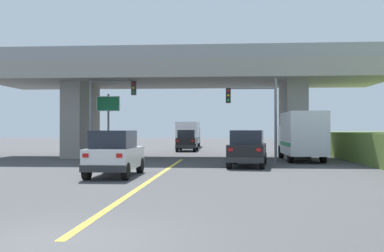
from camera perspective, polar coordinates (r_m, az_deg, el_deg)
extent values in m
plane|color=#424244|center=(34.32, -0.86, -3.88)|extent=(160.00, 160.00, 0.00)
cube|color=gray|center=(34.49, -0.86, 6.30)|extent=(28.79, 8.60, 1.23)
cube|color=gray|center=(35.84, -13.53, 0.67)|extent=(1.43, 5.16, 5.49)
cube|color=gray|center=(34.47, 12.33, 0.71)|extent=(1.43, 5.16, 5.49)
cube|color=gray|center=(30.56, -1.56, 9.19)|extent=(28.79, 0.20, 0.90)
cube|color=gray|center=(38.73, -0.31, 7.15)|extent=(28.79, 0.20, 0.90)
cube|color=yellow|center=(20.25, -4.48, -6.27)|extent=(0.20, 23.25, 0.01)
cube|color=silver|center=(20.69, -9.45, -3.90)|extent=(1.82, 4.25, 0.90)
cube|color=#1E232D|center=(20.35, -9.66, -1.62)|extent=(1.60, 2.33, 0.76)
cube|color=#2D2D30|center=(18.71, -10.97, -5.22)|extent=(1.85, 0.20, 0.28)
cube|color=red|center=(18.80, -13.03, -3.57)|extent=(0.24, 0.06, 0.16)
cube|color=red|center=(18.44, -8.98, -3.64)|extent=(0.24, 0.06, 0.16)
cylinder|color=black|center=(22.44, -10.51, -4.78)|extent=(0.26, 0.72, 0.72)
cylinder|color=black|center=(22.09, -6.44, -4.85)|extent=(0.26, 0.72, 0.72)
cylinder|color=black|center=(19.43, -12.89, -5.45)|extent=(0.26, 0.72, 0.72)
cylinder|color=black|center=(19.02, -8.21, -5.57)|extent=(0.26, 0.72, 0.72)
cube|color=black|center=(25.87, 6.89, -3.21)|extent=(2.40, 4.57, 0.90)
cube|color=#1E232D|center=(25.51, 6.84, -1.38)|extent=(1.94, 2.59, 0.76)
cube|color=#2D2D30|center=(23.75, 6.54, -4.20)|extent=(1.96, 0.42, 0.28)
cube|color=red|center=(23.72, 4.80, -2.93)|extent=(0.25, 0.09, 0.16)
cube|color=red|center=(23.61, 8.26, -2.94)|extent=(0.25, 0.09, 0.16)
cylinder|color=black|center=(27.60, 5.36, -3.97)|extent=(0.34, 0.75, 0.72)
cylinder|color=black|center=(27.49, 8.91, -3.98)|extent=(0.34, 0.75, 0.72)
cylinder|color=black|center=(24.34, 4.61, -4.44)|extent=(0.34, 0.75, 0.72)
cylinder|color=black|center=(24.21, 8.65, -4.46)|extent=(0.34, 0.75, 0.72)
cube|color=silver|center=(34.21, 12.58, -1.53)|extent=(2.20, 2.00, 1.90)
cube|color=silver|center=(30.61, 13.57, -0.89)|extent=(2.31, 5.28, 2.73)
cube|color=#197F4C|center=(30.62, 13.57, -2.16)|extent=(2.33, 5.18, 0.24)
cylinder|color=black|center=(34.12, 10.92, -3.13)|extent=(0.30, 0.90, 0.90)
cylinder|color=black|center=(34.40, 14.24, -3.11)|extent=(0.30, 0.90, 0.90)
cylinder|color=black|center=(29.20, 12.05, -3.59)|extent=(0.30, 0.90, 0.90)
cylinder|color=black|center=(29.54, 15.90, -3.55)|extent=(0.30, 0.90, 0.90)
cube|color=black|center=(44.10, -0.58, -2.06)|extent=(1.81, 4.42, 0.90)
cube|color=#1E232D|center=(43.76, -0.62, -0.99)|extent=(1.60, 2.43, 0.76)
cube|color=#2D2D30|center=(41.96, -0.83, -2.57)|extent=(1.85, 0.20, 0.28)
cube|color=red|center=(41.94, -1.76, -1.84)|extent=(0.24, 0.06, 0.16)
cube|color=red|center=(41.82, 0.09, -1.85)|extent=(0.24, 0.06, 0.16)
cylinder|color=black|center=(45.84, -1.41, -2.56)|extent=(0.26, 0.72, 0.72)
cylinder|color=black|center=(45.71, 0.61, -2.57)|extent=(0.26, 0.72, 0.72)
cylinder|color=black|center=(42.54, -1.85, -2.73)|extent=(0.26, 0.72, 0.72)
cylinder|color=black|center=(42.40, 0.32, -2.73)|extent=(0.26, 0.72, 0.72)
cylinder|color=slate|center=(30.19, 10.31, 0.76)|extent=(0.18, 0.18, 5.37)
cylinder|color=slate|center=(30.18, 7.41, 4.66)|extent=(3.05, 0.12, 0.12)
cube|color=black|center=(30.10, 4.50, 3.76)|extent=(0.32, 0.26, 0.96)
sphere|color=red|center=(29.97, 4.51, 4.35)|extent=(0.16, 0.16, 0.16)
sphere|color=gold|center=(29.95, 4.51, 3.78)|extent=(0.16, 0.16, 0.16)
sphere|color=green|center=(29.93, 4.51, 3.21)|extent=(0.16, 0.16, 0.16)
cylinder|color=slate|center=(32.39, -12.43, 1.35)|extent=(0.18, 0.18, 6.14)
cylinder|color=slate|center=(32.14, -9.84, 5.48)|extent=(3.00, 0.12, 0.12)
cube|color=#232326|center=(31.77, -7.21, 4.68)|extent=(0.32, 0.26, 0.96)
sphere|color=red|center=(31.65, -7.26, 5.24)|extent=(0.16, 0.16, 0.16)
sphere|color=gold|center=(31.62, -7.26, 4.70)|extent=(0.16, 0.16, 0.16)
sphere|color=green|center=(31.59, -7.26, 4.16)|extent=(0.16, 0.16, 0.16)
cylinder|color=#56595E|center=(33.59, -10.30, -0.02)|extent=(0.14, 0.14, 4.61)
cube|color=#146638|center=(33.58, -10.32, 2.74)|extent=(1.60, 0.08, 0.98)
cube|color=white|center=(33.58, -10.32, 2.74)|extent=(1.68, 0.04, 1.06)
cube|color=red|center=(56.09, -0.18, -1.11)|extent=(2.20, 2.00, 1.90)
cube|color=silver|center=(52.37, -0.50, -0.86)|extent=(2.31, 5.47, 2.44)
cube|color=#197F4C|center=(52.38, -0.50, -1.53)|extent=(2.33, 5.36, 0.24)
cylinder|color=black|center=(56.20, -1.20, -2.08)|extent=(0.30, 0.90, 0.90)
cylinder|color=black|center=(56.05, 0.84, -2.08)|extent=(0.30, 0.90, 0.90)
cylinder|color=black|center=(51.12, -1.75, -2.24)|extent=(0.30, 0.90, 0.90)
cylinder|color=black|center=(50.95, 0.49, -2.25)|extent=(0.30, 0.90, 0.90)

